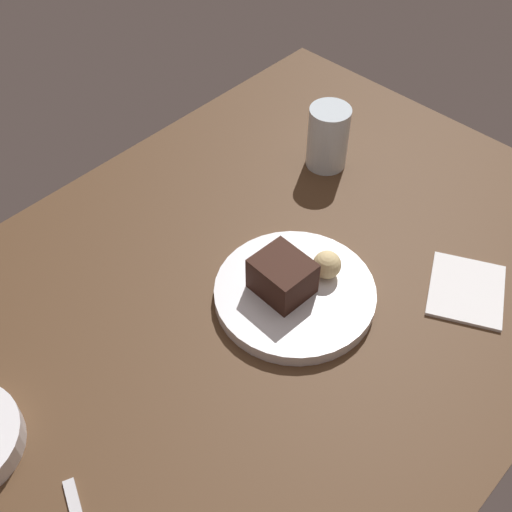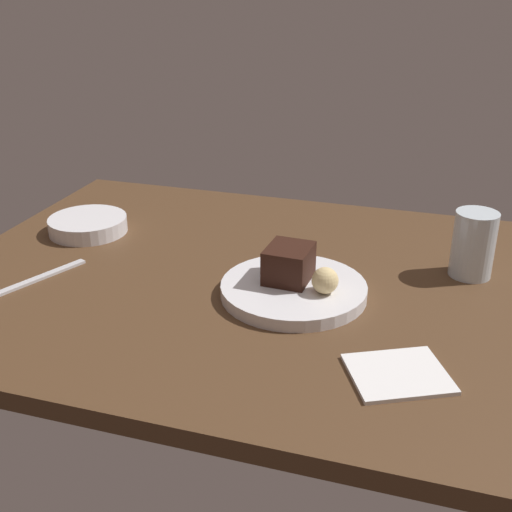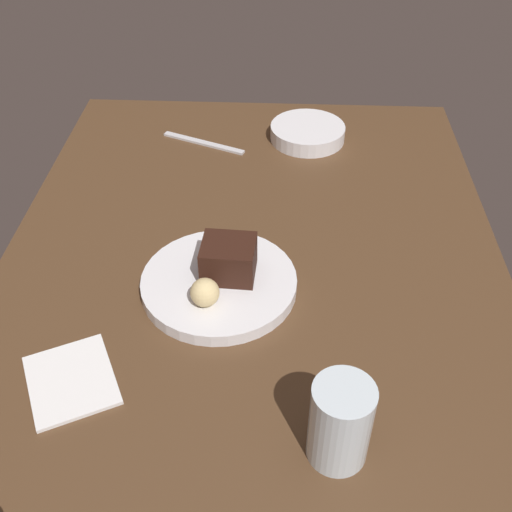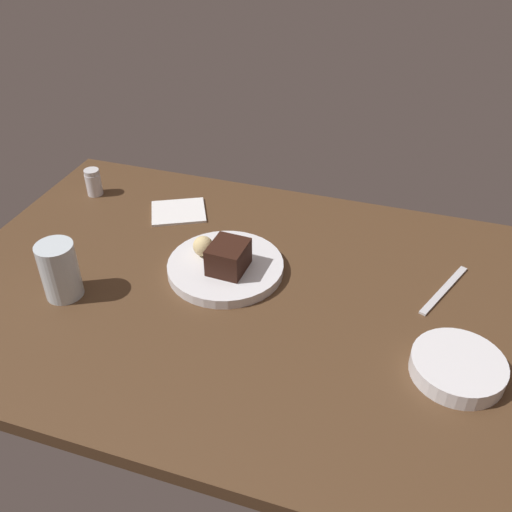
{
  "view_description": "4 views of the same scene",
  "coord_description": "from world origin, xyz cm",
  "px_view_note": "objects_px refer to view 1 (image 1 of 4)",
  "views": [
    {
      "loc": [
        44.45,
        42.7,
        80.27
      ],
      "look_at": [
        -2.9,
        -2.32,
        7.97
      ],
      "focal_mm": 45.25,
      "sensor_mm": 36.0,
      "label": 1
    },
    {
      "loc": [
        -26.48,
        98.61,
        54.08
      ],
      "look_at": [
        2.98,
        3.77,
        8.88
      ],
      "focal_mm": 45.56,
      "sensor_mm": 36.0,
      "label": 2
    },
    {
      "loc": [
        -73.54,
        -4.36,
        69.78
      ],
      "look_at": [
        -1.71,
        -0.9,
        8.07
      ],
      "focal_mm": 42.88,
      "sensor_mm": 36.0,
      "label": 3
    },
    {
      "loc": [
        31.17,
        -82.52,
        75.97
      ],
      "look_at": [
        2.09,
        7.07,
        6.74
      ],
      "focal_mm": 39.41,
      "sensor_mm": 36.0,
      "label": 4
    }
  ],
  "objects_px": {
    "water_glass": "(328,137)",
    "folded_napkin": "(466,290)",
    "dessert_plate": "(295,294)",
    "chocolate_cake_slice": "(282,276)",
    "bread_roll": "(327,265)"
  },
  "relations": [
    {
      "from": "dessert_plate",
      "to": "chocolate_cake_slice",
      "type": "xyz_separation_m",
      "value": [
        0.01,
        -0.02,
        0.04
      ]
    },
    {
      "from": "dessert_plate",
      "to": "chocolate_cake_slice",
      "type": "bearing_deg",
      "value": -49.12
    },
    {
      "from": "folded_napkin",
      "to": "dessert_plate",
      "type": "bearing_deg",
      "value": -43.6
    },
    {
      "from": "bread_roll",
      "to": "folded_napkin",
      "type": "xyz_separation_m",
      "value": [
        -0.14,
        0.17,
        -0.04
      ]
    },
    {
      "from": "bread_roll",
      "to": "folded_napkin",
      "type": "distance_m",
      "value": 0.22
    },
    {
      "from": "chocolate_cake_slice",
      "to": "water_glass",
      "type": "height_order",
      "value": "water_glass"
    },
    {
      "from": "dessert_plate",
      "to": "bread_roll",
      "type": "xyz_separation_m",
      "value": [
        -0.05,
        0.01,
        0.03
      ]
    },
    {
      "from": "dessert_plate",
      "to": "water_glass",
      "type": "distance_m",
      "value": 0.33
    },
    {
      "from": "chocolate_cake_slice",
      "to": "bread_roll",
      "type": "distance_m",
      "value": 0.07
    },
    {
      "from": "chocolate_cake_slice",
      "to": "dessert_plate",
      "type": "bearing_deg",
      "value": 130.88
    },
    {
      "from": "chocolate_cake_slice",
      "to": "folded_napkin",
      "type": "xyz_separation_m",
      "value": [
        -0.21,
        0.2,
        -0.05
      ]
    },
    {
      "from": "dessert_plate",
      "to": "bread_roll",
      "type": "height_order",
      "value": "bread_roll"
    },
    {
      "from": "water_glass",
      "to": "folded_napkin",
      "type": "bearing_deg",
      "value": 75.95
    },
    {
      "from": "bread_roll",
      "to": "water_glass",
      "type": "bearing_deg",
      "value": -140.76
    },
    {
      "from": "folded_napkin",
      "to": "water_glass",
      "type": "bearing_deg",
      "value": -104.05
    }
  ]
}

